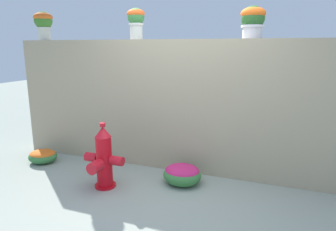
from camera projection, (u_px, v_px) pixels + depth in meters
The scene contains 8 objects.
ground_plane at pixel (158, 202), 3.60m from camera, with size 24.00×24.00×0.00m, color gray.
stone_wall at pixel (188, 106), 4.46m from camera, with size 5.67×0.40×1.91m, color tan.
potted_plant_0 at pixel (43, 22), 5.02m from camera, with size 0.31×0.31×0.47m.
potted_plant_1 at pixel (136, 20), 4.42m from camera, with size 0.26×0.26×0.45m.
potted_plant_2 at pixel (253, 20), 3.90m from camera, with size 0.32×0.32×0.41m.
fire_hydrant at pixel (103, 159), 3.91m from camera, with size 0.55×0.43×0.87m.
flower_bush_left at pixel (182, 174), 4.07m from camera, with size 0.51×0.46×0.28m.
flower_bush_right at pixel (43, 156), 4.84m from camera, with size 0.45×0.41×0.21m.
Camera 1 is at (1.27, -3.03, 1.81)m, focal length 32.41 mm.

